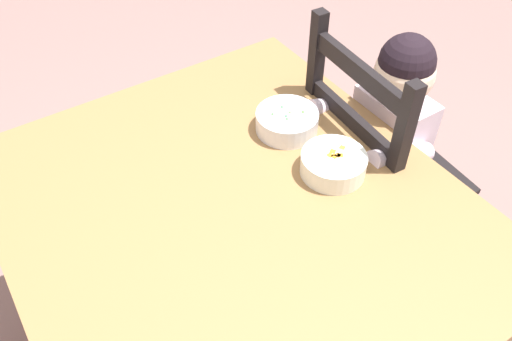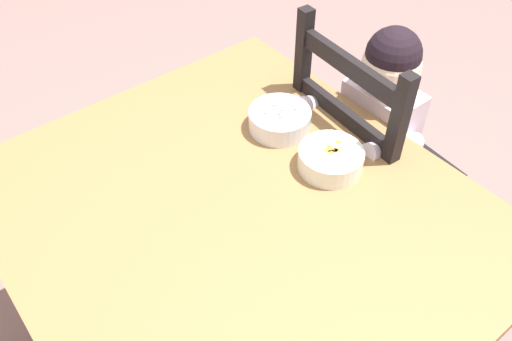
{
  "view_description": "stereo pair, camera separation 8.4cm",
  "coord_description": "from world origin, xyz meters",
  "px_view_note": "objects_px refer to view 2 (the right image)",
  "views": [
    {
      "loc": [
        0.73,
        -0.42,
        1.68
      ],
      "look_at": [
        -0.03,
        0.08,
        0.77
      ],
      "focal_mm": 37.2,
      "sensor_mm": 36.0,
      "label": 1
    },
    {
      "loc": [
        0.68,
        -0.49,
        1.68
      ],
      "look_at": [
        -0.03,
        0.08,
        0.77
      ],
      "focal_mm": 37.2,
      "sensor_mm": 36.0,
      "label": 2
    }
  ],
  "objects_px": {
    "dining_chair": "(365,166)",
    "spoon": "(314,155)",
    "child_figure": "(373,128)",
    "bowl_of_carrots": "(331,159)",
    "dining_table": "(239,233)",
    "bowl_of_peas": "(280,119)"
  },
  "relations": [
    {
      "from": "dining_chair",
      "to": "bowl_of_carrots",
      "type": "bearing_deg",
      "value": -70.66
    },
    {
      "from": "dining_table",
      "to": "bowl_of_carrots",
      "type": "xyz_separation_m",
      "value": [
        0.04,
        0.27,
        0.13
      ]
    },
    {
      "from": "dining_chair",
      "to": "spoon",
      "type": "height_order",
      "value": "dining_chair"
    },
    {
      "from": "dining_table",
      "to": "bowl_of_peas",
      "type": "relative_size",
      "value": 6.81
    },
    {
      "from": "dining_chair",
      "to": "child_figure",
      "type": "height_order",
      "value": "dining_chair"
    },
    {
      "from": "bowl_of_peas",
      "to": "bowl_of_carrots",
      "type": "xyz_separation_m",
      "value": [
        0.2,
        0.0,
        -0.0
      ]
    },
    {
      "from": "dining_chair",
      "to": "child_figure",
      "type": "bearing_deg",
      "value": -47.9
    },
    {
      "from": "dining_table",
      "to": "dining_chair",
      "type": "height_order",
      "value": "dining_chair"
    },
    {
      "from": "dining_chair",
      "to": "bowl_of_peas",
      "type": "bearing_deg",
      "value": -108.02
    },
    {
      "from": "dining_table",
      "to": "spoon",
      "type": "height_order",
      "value": "spoon"
    },
    {
      "from": "bowl_of_carrots",
      "to": "spoon",
      "type": "bearing_deg",
      "value": -176.42
    },
    {
      "from": "child_figure",
      "to": "spoon",
      "type": "bearing_deg",
      "value": -81.12
    },
    {
      "from": "bowl_of_peas",
      "to": "bowl_of_carrots",
      "type": "distance_m",
      "value": 0.2
    },
    {
      "from": "spoon",
      "to": "dining_table",
      "type": "bearing_deg",
      "value": -86.64
    },
    {
      "from": "dining_table",
      "to": "child_figure",
      "type": "distance_m",
      "value": 0.56
    },
    {
      "from": "bowl_of_peas",
      "to": "spoon",
      "type": "xyz_separation_m",
      "value": [
        0.15,
        -0.0,
        -0.03
      ]
    },
    {
      "from": "dining_chair",
      "to": "bowl_of_carrots",
      "type": "distance_m",
      "value": 0.43
    },
    {
      "from": "child_figure",
      "to": "bowl_of_peas",
      "type": "xyz_separation_m",
      "value": [
        -0.1,
        -0.29,
        0.12
      ]
    },
    {
      "from": "dining_table",
      "to": "bowl_of_carrots",
      "type": "relative_size",
      "value": 7.02
    },
    {
      "from": "child_figure",
      "to": "bowl_of_carrots",
      "type": "xyz_separation_m",
      "value": [
        0.1,
        -0.29,
        0.12
      ]
    },
    {
      "from": "dining_table",
      "to": "dining_chair",
      "type": "distance_m",
      "value": 0.59
    },
    {
      "from": "dining_chair",
      "to": "spoon",
      "type": "bearing_deg",
      "value": -80.53
    }
  ]
}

